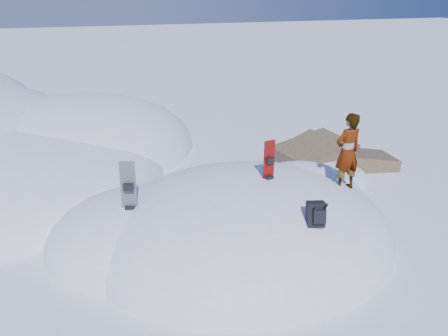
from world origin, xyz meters
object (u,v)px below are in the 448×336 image
object	(u,v)px
snowboard_dark	(129,200)
person	(347,152)
backpack	(316,214)
snowboard_red	(269,171)

from	to	relation	value
snowboard_dark	person	bearing A→B (deg)	13.45
snowboard_dark	person	world-z (taller)	person
backpack	person	xyz separation A→B (m)	(1.57, 1.53, 0.54)
snowboard_red	backpack	distance (m)	1.68
person	backpack	bearing A→B (deg)	36.34
snowboard_red	person	bearing A→B (deg)	-15.76
backpack	snowboard_red	bearing A→B (deg)	115.03
snowboard_dark	backpack	world-z (taller)	snowboard_dark
person	snowboard_red	bearing A→B (deg)	-11.20
snowboard_red	snowboard_dark	world-z (taller)	snowboard_red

